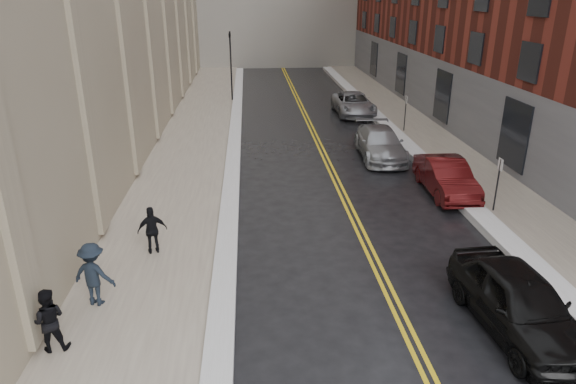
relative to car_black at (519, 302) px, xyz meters
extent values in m
plane|color=black|center=(-5.20, -0.96, -0.81)|extent=(160.00, 160.00, 0.00)
cube|color=gray|center=(-9.70, 15.04, -0.74)|extent=(4.00, 64.00, 0.15)
cube|color=gray|center=(3.80, 15.04, -0.74)|extent=(3.00, 64.00, 0.15)
cube|color=gold|center=(-2.82, 15.04, -0.81)|extent=(0.12, 64.00, 0.01)
cube|color=gold|center=(-2.58, 15.04, -0.81)|extent=(0.12, 64.00, 0.01)
cube|color=white|center=(-7.40, 15.04, -0.68)|extent=(0.70, 60.80, 0.26)
cube|color=white|center=(1.95, 15.04, -0.66)|extent=(0.85, 60.80, 0.30)
cylinder|color=black|center=(-7.80, 29.04, 1.79)|extent=(0.12, 0.12, 5.20)
imported|color=black|center=(-7.80, 29.04, 3.79)|extent=(0.18, 0.15, 0.90)
cylinder|color=black|center=(2.70, 7.04, 0.29)|extent=(0.06, 0.06, 2.20)
cube|color=white|center=(2.70, 7.04, 1.19)|extent=(0.02, 0.35, 0.45)
cylinder|color=black|center=(2.70, 19.04, 0.29)|extent=(0.06, 0.06, 2.20)
cube|color=white|center=(2.70, 19.04, 1.19)|extent=(0.02, 0.35, 0.45)
imported|color=black|center=(0.00, 0.00, 0.00)|extent=(2.25, 4.90, 1.63)
imported|color=#480C0D|center=(1.60, 9.25, -0.07)|extent=(1.65, 4.52, 1.48)
imported|color=#95979C|center=(0.07, 14.40, -0.07)|extent=(2.30, 5.23, 1.49)
imported|color=#999BA1|center=(0.63, 24.18, -0.08)|extent=(2.46, 5.30, 1.47)
imported|color=black|center=(-11.28, -0.06, 0.13)|extent=(0.86, 0.72, 1.59)
imported|color=black|center=(-10.75, 1.79, 0.23)|extent=(1.29, 0.96, 1.78)
imported|color=black|center=(-9.70, 4.60, 0.12)|extent=(0.99, 0.61, 1.57)
camera|label=1|loc=(-6.53, -10.34, 7.21)|focal=32.00mm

